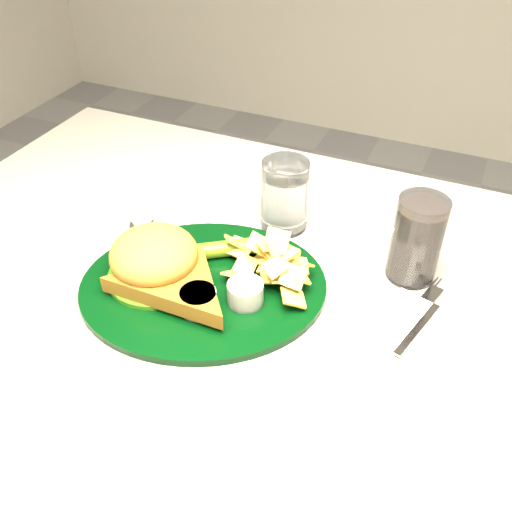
{
  "coord_description": "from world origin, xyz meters",
  "views": [
    {
      "loc": [
        0.21,
        -0.53,
        1.28
      ],
      "look_at": [
        -0.03,
        0.02,
        0.8
      ],
      "focal_mm": 40.0,
      "sensor_mm": 36.0,
      "label": 1
    }
  ],
  "objects_px": {
    "cola_glass": "(417,240)",
    "fork_napkin": "(419,324)",
    "dinner_plate": "(202,267)",
    "table": "(267,452)",
    "water_glass": "(285,195)"
  },
  "relations": [
    {
      "from": "fork_napkin",
      "to": "cola_glass",
      "type": "bearing_deg",
      "value": 123.66
    },
    {
      "from": "table",
      "to": "water_glass",
      "type": "xyz_separation_m",
      "value": [
        -0.04,
        0.16,
        0.43
      ]
    },
    {
      "from": "table",
      "to": "fork_napkin",
      "type": "bearing_deg",
      "value": 6.81
    },
    {
      "from": "cola_glass",
      "to": "fork_napkin",
      "type": "relative_size",
      "value": 0.86
    },
    {
      "from": "table",
      "to": "water_glass",
      "type": "bearing_deg",
      "value": 105.32
    },
    {
      "from": "dinner_plate",
      "to": "cola_glass",
      "type": "height_order",
      "value": "cola_glass"
    },
    {
      "from": "water_glass",
      "to": "fork_napkin",
      "type": "distance_m",
      "value": 0.28
    },
    {
      "from": "dinner_plate",
      "to": "water_glass",
      "type": "relative_size",
      "value": 2.98
    },
    {
      "from": "dinner_plate",
      "to": "fork_napkin",
      "type": "height_order",
      "value": "dinner_plate"
    },
    {
      "from": "cola_glass",
      "to": "fork_napkin",
      "type": "bearing_deg",
      "value": -71.66
    },
    {
      "from": "table",
      "to": "cola_glass",
      "type": "xyz_separation_m",
      "value": [
        0.16,
        0.12,
        0.44
      ]
    },
    {
      "from": "table",
      "to": "cola_glass",
      "type": "distance_m",
      "value": 0.48
    },
    {
      "from": "cola_glass",
      "to": "fork_napkin",
      "type": "xyz_separation_m",
      "value": [
        0.03,
        -0.1,
        -0.06
      ]
    },
    {
      "from": "water_glass",
      "to": "dinner_plate",
      "type": "bearing_deg",
      "value": -104.09
    },
    {
      "from": "water_glass",
      "to": "cola_glass",
      "type": "distance_m",
      "value": 0.21
    }
  ]
}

